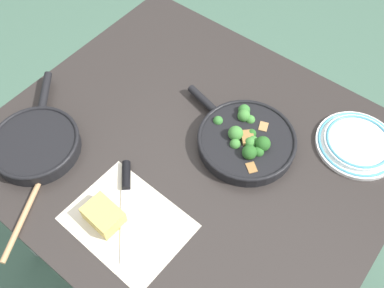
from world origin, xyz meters
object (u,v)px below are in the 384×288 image
(skillet_broccoli, at_px, (246,140))
(cheese_block, at_px, (104,215))
(wooden_spoon, at_px, (37,187))
(skillet_eggs, at_px, (36,144))
(grater_knife, at_px, (126,195))
(dinner_plate_stack, at_px, (358,143))

(skillet_broccoli, relative_size, cheese_block, 3.91)
(skillet_broccoli, relative_size, wooden_spoon, 1.25)
(skillet_eggs, distance_m, cheese_block, 0.31)
(wooden_spoon, xyz_separation_m, grater_knife, (0.21, 0.13, 0.00))
(skillet_broccoli, height_order, cheese_block, skillet_broccoli)
(wooden_spoon, bearing_deg, skillet_broccoli, -64.61)
(skillet_broccoli, bearing_deg, grater_knife, 78.61)
(dinner_plate_stack, bearing_deg, skillet_broccoli, -142.51)
(grater_knife, xyz_separation_m, dinner_plate_stack, (0.41, 0.54, 0.00))
(skillet_broccoli, height_order, grater_knife, skillet_broccoli)
(wooden_spoon, bearing_deg, skillet_eggs, 21.66)
(cheese_block, bearing_deg, wooden_spoon, -166.90)
(grater_knife, distance_m, dinner_plate_stack, 0.68)
(dinner_plate_stack, bearing_deg, skillet_eggs, -141.23)
(dinner_plate_stack, bearing_deg, grater_knife, -127.64)
(skillet_eggs, relative_size, cheese_block, 3.33)
(wooden_spoon, relative_size, dinner_plate_stack, 1.33)
(skillet_broccoli, height_order, skillet_eggs, skillet_broccoli)
(wooden_spoon, bearing_deg, dinner_plate_stack, -69.85)
(skillet_broccoli, bearing_deg, dinner_plate_stack, -129.15)
(wooden_spoon, distance_m, dinner_plate_stack, 0.91)
(skillet_eggs, height_order, wooden_spoon, skillet_eggs)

